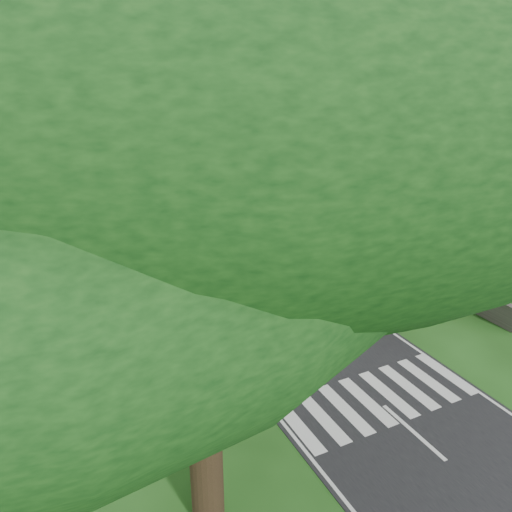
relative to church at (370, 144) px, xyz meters
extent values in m
plane|color=#193F12|center=(-17.86, -21.55, -4.91)|extent=(140.00, 140.00, 0.00)
cube|color=black|center=(-17.86, 3.45, -4.90)|extent=(8.00, 120.00, 0.04)
cube|color=silver|center=(-17.86, -23.55, -4.91)|extent=(8.00, 3.00, 0.01)
cube|color=#383533|center=(-8.86, 2.45, -4.31)|extent=(0.35, 50.00, 1.20)
cube|color=tan|center=(0.14, 0.45, -1.71)|extent=(12.00, 22.00, 6.40)
pyramid|color=#595960|center=(0.14, 0.45, 3.69)|extent=(14.00, 24.00, 2.20)
cube|color=tan|center=(-2.86, -9.55, 0.09)|extent=(3.00, 3.00, 10.00)
cone|color=#595960|center=(-2.86, -9.55, 5.89)|extent=(4.00, 4.00, 1.60)
cylinder|color=gray|center=(-12.36, -15.55, -0.91)|extent=(0.24, 0.24, 8.00)
cube|color=gray|center=(-12.36, -15.55, 2.49)|extent=(1.60, 0.10, 0.10)
cube|color=gray|center=(-12.36, -15.55, 1.89)|extent=(1.20, 0.10, 0.10)
cylinder|color=gray|center=(-12.36, 4.45, -0.91)|extent=(0.24, 0.24, 8.00)
cube|color=gray|center=(-12.36, 4.45, 2.49)|extent=(1.60, 0.10, 0.10)
cube|color=gray|center=(-12.36, 4.45, 1.89)|extent=(1.20, 0.10, 0.10)
cylinder|color=gray|center=(-12.36, 24.45, -0.91)|extent=(0.24, 0.24, 8.00)
cube|color=gray|center=(-12.36, 24.45, 2.49)|extent=(1.60, 0.10, 0.10)
cube|color=gray|center=(-12.36, 24.45, 1.89)|extent=(1.20, 0.10, 0.10)
cylinder|color=black|center=(-25.36, -25.55, -2.11)|extent=(0.90, 0.90, 5.60)
cone|color=black|center=(-25.36, -25.55, 2.59)|extent=(3.20, 3.20, 3.80)
ellipsoid|color=black|center=(-25.36, -25.55, 6.53)|extent=(16.38, 16.38, 6.88)
cylinder|color=black|center=(-25.86, -9.55, -2.20)|extent=(0.90, 0.90, 5.43)
cone|color=black|center=(-25.86, -9.55, 2.42)|extent=(3.20, 3.20, 3.80)
ellipsoid|color=black|center=(-25.86, -9.55, 6.15)|extent=(13.21, 13.21, 5.55)
cylinder|color=black|center=(-25.36, 8.45, -1.86)|extent=(0.90, 0.90, 6.09)
cone|color=black|center=(-25.36, 8.45, 3.08)|extent=(3.20, 3.20, 3.80)
ellipsoid|color=black|center=(-25.36, 8.45, 7.63)|extent=(12.40, 12.40, 5.21)
cylinder|color=black|center=(-26.36, 26.45, -2.27)|extent=(0.90, 0.90, 5.28)
cone|color=black|center=(-26.36, 26.45, 2.27)|extent=(3.20, 3.20, 3.80)
ellipsoid|color=black|center=(-26.36, 26.45, 5.81)|extent=(15.90, 15.90, 6.68)
cylinder|color=black|center=(-10.36, -19.55, -1.77)|extent=(0.90, 0.90, 6.27)
cone|color=black|center=(-10.36, -19.55, 3.27)|extent=(3.20, 3.20, 3.80)
ellipsoid|color=black|center=(-10.36, -19.55, 8.03)|extent=(16.32, 16.32, 6.85)
cylinder|color=black|center=(-9.86, -1.55, -2.30)|extent=(0.90, 0.90, 5.22)
cone|color=black|center=(-9.86, -1.55, 2.21)|extent=(3.20, 3.20, 3.80)
ellipsoid|color=black|center=(-9.86, -1.55, 5.70)|extent=(13.60, 13.60, 5.71)
cylinder|color=black|center=(-10.36, 16.45, -1.83)|extent=(0.90, 0.90, 6.16)
cone|color=black|center=(-10.36, 16.45, 3.15)|extent=(3.20, 3.20, 3.80)
ellipsoid|color=black|center=(-10.36, 16.45, 7.79)|extent=(16.24, 16.24, 6.82)
cylinder|color=black|center=(-9.36, 34.45, -1.99)|extent=(0.90, 0.90, 5.83)
cone|color=black|center=(-9.36, 34.45, 2.82)|extent=(3.20, 3.20, 3.80)
ellipsoid|color=black|center=(-9.36, 34.45, 7.04)|extent=(14.48, 14.48, 6.08)
cube|color=white|center=(-15.39, -13.28, -3.05)|extent=(3.25, 11.75, 2.85)
cube|color=black|center=(-15.37, -12.99, -2.64)|extent=(3.16, 9.64, 1.06)
cube|color=black|center=(-15.39, -13.28, -4.43)|extent=(3.29, 11.80, 0.34)
cube|color=red|center=(-15.39, -13.28, -3.70)|extent=(3.22, 10.60, 0.17)
cube|color=white|center=(-15.39, -13.28, -1.56)|extent=(3.02, 11.16, 0.17)
cylinder|color=black|center=(-16.88, -17.05, -4.38)|extent=(0.41, 1.09, 1.06)
cylinder|color=black|center=(-14.47, -17.23, -4.38)|extent=(0.41, 1.09, 1.06)
cylinder|color=black|center=(-16.33, -9.52, -4.38)|extent=(0.41, 1.09, 1.06)
cylinder|color=black|center=(-13.92, -9.70, -4.38)|extent=(0.41, 1.09, 1.06)
imported|color=#B2B2B7|center=(-20.65, 18.33, -4.17)|extent=(2.12, 4.32, 1.42)
imported|color=navy|center=(-19.77, 29.07, -4.19)|extent=(2.27, 4.39, 1.38)
imported|color=#973715|center=(-14.86, 35.67, -4.15)|extent=(2.16, 5.06, 1.46)
imported|color=black|center=(-24.83, -9.21, -4.02)|extent=(0.45, 0.67, 1.78)
camera|label=1|loc=(-28.75, -35.41, 7.05)|focal=35.00mm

